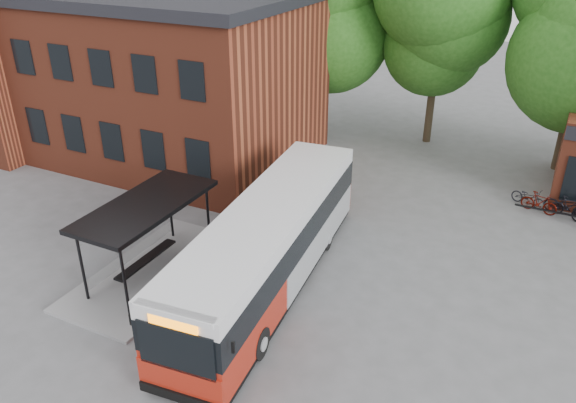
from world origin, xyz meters
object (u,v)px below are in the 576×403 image
at_px(bicycle_1, 539,203).
at_px(bicycle_2, 567,205).
at_px(city_bus, 269,247).
at_px(bicycle_3, 569,207).
at_px(bus_shelter, 150,239).
at_px(bicycle_0, 528,197).

distance_m(bicycle_1, bicycle_2, 1.14).
relative_size(city_bus, bicycle_3, 8.02).
relative_size(city_bus, bicycle_1, 7.84).
bearing_deg(bicycle_3, bicycle_2, 57.67).
height_order(bus_shelter, bicycle_2, bus_shelter).
bearing_deg(city_bus, bus_shelter, -168.23).
xyz_separation_m(bicycle_0, bicycle_3, (1.68, -0.28, 0.04)).
height_order(bicycle_1, bicycle_2, bicycle_2).
distance_m(bicycle_1, bicycle_3, 1.21).
relative_size(city_bus, bicycle_2, 6.46).
bearing_deg(bus_shelter, city_bus, 17.36).
bearing_deg(bicycle_0, city_bus, 167.89).
distance_m(bicycle_2, bicycle_3, 0.10).
height_order(city_bus, bicycle_0, city_bus).
xyz_separation_m(city_bus, bicycle_1, (7.99, 10.12, -1.08)).
bearing_deg(bus_shelter, bicycle_2, 41.36).
bearing_deg(bicycle_2, bicycle_0, 89.53).
relative_size(bus_shelter, bicycle_2, 3.70).
relative_size(bicycle_2, bicycle_3, 1.24).
distance_m(city_bus, bicycle_3, 13.86).
bearing_deg(bicycle_0, bicycle_2, -75.08).
distance_m(bicycle_0, bicycle_2, 1.62).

